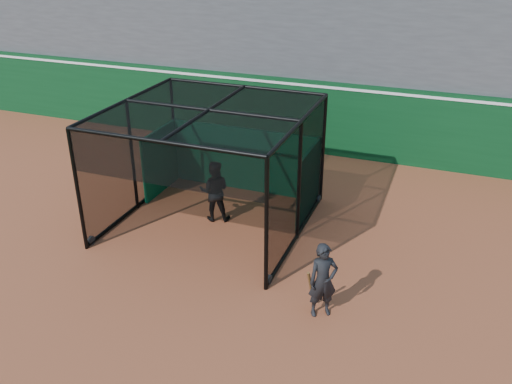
% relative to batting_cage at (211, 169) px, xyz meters
% --- Properties ---
extents(ground, '(120.00, 120.00, 0.00)m').
position_rel_batting_cage_xyz_m(ground, '(1.13, -2.61, -1.53)').
color(ground, brown).
rests_on(ground, ground).
extents(outfield_wall, '(50.00, 0.50, 2.50)m').
position_rel_batting_cage_xyz_m(outfield_wall, '(1.13, 5.89, -0.24)').
color(outfield_wall, '#0A3B19').
rests_on(outfield_wall, ground).
extents(grandstand, '(50.00, 7.85, 8.95)m').
position_rel_batting_cage_xyz_m(grandstand, '(1.13, 9.67, 2.94)').
color(grandstand, '#4C4C4F').
rests_on(grandstand, ground).
extents(batting_cage, '(4.72, 4.68, 3.07)m').
position_rel_batting_cage_xyz_m(batting_cage, '(0.00, 0.00, 0.00)').
color(batting_cage, black).
rests_on(batting_cage, ground).
extents(batter, '(0.96, 0.85, 1.65)m').
position_rel_batting_cage_xyz_m(batter, '(-0.01, 0.16, -0.70)').
color(batter, black).
rests_on(batter, ground).
extents(on_deck_player, '(0.70, 0.64, 1.60)m').
position_rel_batting_cage_xyz_m(on_deck_player, '(3.64, -2.68, -0.74)').
color(on_deck_player, black).
rests_on(on_deck_player, ground).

